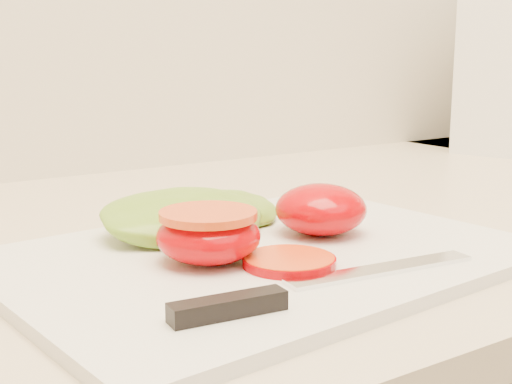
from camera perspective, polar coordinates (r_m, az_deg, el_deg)
cutting_board at (r=0.56m, az=0.57°, el=-5.20°), size 0.42×0.32×0.01m
tomato_half_dome at (r=0.60m, az=5.21°, el=-1.38°), size 0.08×0.08×0.04m
tomato_half_cut at (r=0.52m, az=-3.83°, el=-3.37°), size 0.08×0.08×0.04m
tomato_slice_0 at (r=0.52m, az=2.67°, el=-5.55°), size 0.07×0.07×0.01m
lettuce_leaf_0 at (r=0.61m, az=-5.61°, el=-1.93°), size 0.17×0.12×0.03m
lettuce_leaf_1 at (r=0.64m, az=-2.14°, el=-1.46°), size 0.12×0.10×0.02m
knife at (r=0.46m, az=3.16°, el=-7.86°), size 0.25×0.04×0.01m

